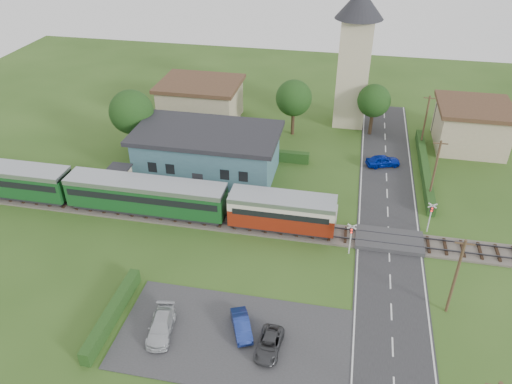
% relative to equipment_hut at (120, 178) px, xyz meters
% --- Properties ---
extents(ground, '(120.00, 120.00, 0.00)m').
position_rel_equipment_hut_xyz_m(ground, '(18.00, -5.20, -1.75)').
color(ground, '#2D4C19').
extents(railway_track, '(76.00, 3.20, 0.49)m').
position_rel_equipment_hut_xyz_m(railway_track, '(18.00, -3.20, -1.64)').
color(railway_track, '#4C443D').
rests_on(railway_track, ground).
extents(road, '(6.00, 70.00, 0.05)m').
position_rel_equipment_hut_xyz_m(road, '(28.00, -5.20, -1.72)').
color(road, '#28282B').
rests_on(road, ground).
extents(car_park, '(17.00, 9.00, 0.08)m').
position_rel_equipment_hut_xyz_m(car_park, '(16.50, -17.20, -1.71)').
color(car_park, '#333335').
rests_on(car_park, ground).
extents(crossing_deck, '(6.20, 3.40, 0.45)m').
position_rel_equipment_hut_xyz_m(crossing_deck, '(28.00, -3.20, -1.52)').
color(crossing_deck, '#333335').
rests_on(crossing_deck, ground).
extents(platform, '(30.00, 3.00, 0.45)m').
position_rel_equipment_hut_xyz_m(platform, '(8.00, 0.00, -1.52)').
color(platform, gray).
rests_on(platform, ground).
extents(equipment_hut, '(2.30, 2.30, 2.55)m').
position_rel_equipment_hut_xyz_m(equipment_hut, '(0.00, 0.00, 0.00)').
color(equipment_hut, beige).
rests_on(equipment_hut, platform).
extents(station_building, '(16.00, 9.00, 5.30)m').
position_rel_equipment_hut_xyz_m(station_building, '(8.00, 5.79, 0.95)').
color(station_building, '#3B606F').
rests_on(station_building, ground).
extents(train, '(43.20, 2.90, 3.40)m').
position_rel_equipment_hut_xyz_m(train, '(1.11, -3.20, 0.43)').
color(train, '#232328').
rests_on(train, ground).
extents(church_tower, '(6.00, 6.00, 17.60)m').
position_rel_equipment_hut_xyz_m(church_tower, '(23.00, 22.80, 8.48)').
color(church_tower, beige).
rests_on(church_tower, ground).
extents(house_west, '(10.80, 8.80, 5.50)m').
position_rel_equipment_hut_xyz_m(house_west, '(3.00, 19.80, 1.04)').
color(house_west, tan).
rests_on(house_west, ground).
extents(house_east, '(8.80, 8.80, 5.50)m').
position_rel_equipment_hut_xyz_m(house_east, '(38.00, 18.80, 1.05)').
color(house_east, tan).
rests_on(house_east, ground).
extents(hedge_carpark, '(0.80, 9.00, 1.20)m').
position_rel_equipment_hut_xyz_m(hedge_carpark, '(7.00, -17.20, -1.15)').
color(hedge_carpark, '#193814').
rests_on(hedge_carpark, ground).
extents(hedge_roadside, '(0.80, 18.00, 1.20)m').
position_rel_equipment_hut_xyz_m(hedge_roadside, '(32.20, 10.80, -1.15)').
color(hedge_roadside, '#193814').
rests_on(hedge_roadside, ground).
extents(hedge_station, '(22.00, 0.80, 1.30)m').
position_rel_equipment_hut_xyz_m(hedge_station, '(8.00, 10.30, -1.10)').
color(hedge_station, '#193814').
rests_on(hedge_station, ground).
extents(tree_a, '(5.20, 5.20, 8.00)m').
position_rel_equipment_hut_xyz_m(tree_a, '(-2.00, 8.80, 3.63)').
color(tree_a, '#332316').
rests_on(tree_a, ground).
extents(tree_b, '(4.60, 4.60, 7.34)m').
position_rel_equipment_hut_xyz_m(tree_b, '(16.00, 17.80, 3.27)').
color(tree_b, '#332316').
rests_on(tree_b, ground).
extents(tree_c, '(4.20, 4.20, 6.78)m').
position_rel_equipment_hut_xyz_m(tree_c, '(26.00, 19.80, 2.91)').
color(tree_c, '#332316').
rests_on(tree_c, ground).
extents(utility_pole_b, '(1.40, 0.22, 7.00)m').
position_rel_equipment_hut_xyz_m(utility_pole_b, '(32.20, -11.20, 1.88)').
color(utility_pole_b, '#473321').
rests_on(utility_pole_b, ground).
extents(utility_pole_c, '(1.40, 0.22, 7.00)m').
position_rel_equipment_hut_xyz_m(utility_pole_c, '(32.20, 4.80, 1.88)').
color(utility_pole_c, '#473321').
rests_on(utility_pole_c, ground).
extents(utility_pole_d, '(1.40, 0.22, 7.00)m').
position_rel_equipment_hut_xyz_m(utility_pole_d, '(32.20, 16.80, 1.88)').
color(utility_pole_d, '#473321').
rests_on(utility_pole_d, ground).
extents(crossing_signal_near, '(0.84, 0.28, 3.28)m').
position_rel_equipment_hut_xyz_m(crossing_signal_near, '(24.40, -5.61, 0.39)').
color(crossing_signal_near, silver).
rests_on(crossing_signal_near, ground).
extents(crossing_signal_far, '(0.84, 0.28, 3.28)m').
position_rel_equipment_hut_xyz_m(crossing_signal_far, '(31.60, -0.81, 0.39)').
color(crossing_signal_far, silver).
rests_on(crossing_signal_far, ground).
extents(streetlamp_west, '(0.30, 0.30, 5.15)m').
position_rel_equipment_hut_xyz_m(streetlamp_west, '(-4.00, 14.80, 1.29)').
color(streetlamp_west, '#3F3F47').
rests_on(streetlamp_west, ground).
extents(streetlamp_east, '(0.30, 0.30, 5.15)m').
position_rel_equipment_hut_xyz_m(streetlamp_east, '(34.00, 21.80, 1.29)').
color(streetlamp_east, '#3F3F47').
rests_on(streetlamp_east, ground).
extents(car_on_road, '(4.22, 2.79, 1.34)m').
position_rel_equipment_hut_xyz_m(car_on_road, '(27.54, 11.37, -1.03)').
color(car_on_road, '#021B9A').
rests_on(car_on_road, road).
extents(car_park_blue, '(2.43, 3.60, 1.12)m').
position_rel_equipment_hut_xyz_m(car_park_blue, '(16.95, -16.42, -1.11)').
color(car_park_blue, navy).
rests_on(car_park_blue, car_park).
extents(car_park_silver, '(2.31, 4.38, 1.21)m').
position_rel_equipment_hut_xyz_m(car_park_silver, '(11.14, -17.72, -1.06)').
color(car_park_silver, silver).
rests_on(car_park_silver, car_park).
extents(car_park_dark, '(1.84, 3.65, 0.99)m').
position_rel_equipment_hut_xyz_m(car_park_dark, '(19.26, -17.70, -1.17)').
color(car_park_dark, '#38383C').
rests_on(car_park_dark, car_park).
extents(pedestrian_near, '(0.78, 0.63, 1.86)m').
position_rel_equipment_hut_xyz_m(pedestrian_near, '(16.03, -0.32, -0.37)').
color(pedestrian_near, gray).
rests_on(pedestrian_near, platform).
extents(pedestrian_far, '(0.78, 0.89, 1.55)m').
position_rel_equipment_hut_xyz_m(pedestrian_far, '(2.36, -0.54, -0.52)').
color(pedestrian_far, gray).
rests_on(pedestrian_far, platform).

